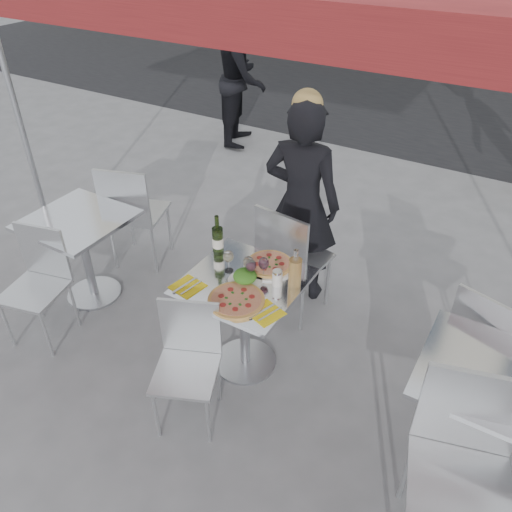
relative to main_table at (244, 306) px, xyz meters
The scene contains 25 objects.
ground 0.54m from the main_table, ahead, with size 80.00×80.00×0.00m, color slate.
street_asphalt 6.52m from the main_table, 90.00° to the left, with size 24.00×5.00×0.00m, color black.
main_table is the anchor object (origin of this frame).
side_table_left 1.50m from the main_table, behind, with size 0.72×0.72×0.75m.
side_table_right 1.50m from the main_table, ahead, with size 0.72×0.72×0.75m.
chair_far 0.62m from the main_table, 89.37° to the left, with size 0.49×0.51×0.98m.
chair_near 0.51m from the main_table, 100.49° to the right, with size 0.49×0.50×0.82m.
side_chair_lfar 1.55m from the main_table, 160.02° to the left, with size 0.57×0.58×0.98m.
side_chair_lnear 1.54m from the main_table, 163.05° to the right, with size 0.48×0.48×0.87m.
side_chair_rfar 1.51m from the main_table, 19.24° to the left, with size 0.52×0.52×0.90m.
side_chair_rnear 1.54m from the main_table, 16.80° to the right, with size 0.58×0.59×1.03m.
woman_diner 1.00m from the main_table, 94.25° to the left, with size 0.60×0.40×1.65m, color black.
pedestrian_a 4.13m from the main_table, 122.01° to the left, with size 0.83×0.65×1.70m, color black.
pizza_near 0.30m from the main_table, 70.98° to the right, with size 0.35×0.35×0.02m.
pizza_far 0.32m from the main_table, 73.52° to the left, with size 0.34×0.34×0.03m.
salad_plate 0.25m from the main_table, 23.64° to the right, with size 0.22×0.22×0.09m.
wine_bottle 0.48m from the main_table, 151.46° to the left, with size 0.07×0.08×0.29m.
carafe 0.46m from the main_table, 16.60° to the left, with size 0.08×0.08×0.29m.
sugar_shaker 0.34m from the main_table, 19.87° to the left, with size 0.06×0.06×0.11m.
wineglass_white_a 0.35m from the main_table, 164.37° to the left, with size 0.07×0.07×0.16m.
wineglass_white_b 0.32m from the main_table, 85.79° to the left, with size 0.07×0.07×0.16m.
wineglass_red_a 0.32m from the main_table, 40.53° to the left, with size 0.07×0.07×0.16m.
wineglass_red_b 0.34m from the main_table, 43.62° to the left, with size 0.07×0.07×0.16m.
napkin_left 0.42m from the main_table, 139.37° to the right, with size 0.21×0.21×0.01m.
napkin_right 0.40m from the main_table, 35.90° to the right, with size 0.23×0.23×0.01m.
Camera 1 is at (1.34, -2.10, 2.71)m, focal length 35.00 mm.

